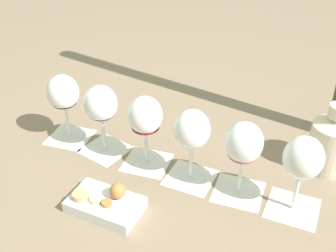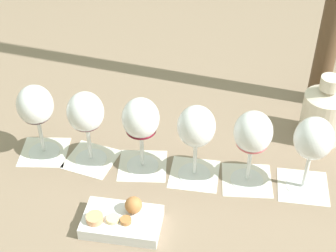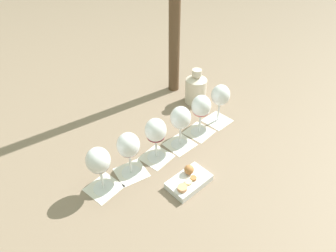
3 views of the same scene
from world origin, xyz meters
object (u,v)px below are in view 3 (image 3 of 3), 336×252
Objects in this scene: wine_glass_1 at (201,108)px; wine_glass_2 at (181,120)px; wine_glass_3 at (156,132)px; wine_glass_0 at (220,97)px; ceramic_vase at (196,88)px; snack_dish at (189,181)px; wine_glass_4 at (129,147)px; wine_glass_5 at (99,162)px.

wine_glass_2 is (0.10, 0.05, -0.00)m from wine_glass_1.
wine_glass_0 is at bearing -153.37° from wine_glass_3.
wine_glass_1 is at bearing -153.92° from wine_glass_3.
wine_glass_3 is (0.10, 0.05, 0.00)m from wine_glass_2.
snack_dish is at bearing 68.86° from ceramic_vase.
wine_glass_4 is 1.05× the size of ceramic_vase.
wine_glass_2 is 0.32m from ceramic_vase.
snack_dish is (0.03, 0.20, -0.11)m from wine_glass_2.
wine_glass_3 reaches higher than ceramic_vase.
wine_glass_1 is at bearing 27.72° from wine_glass_0.
snack_dish is at bearing 63.46° from wine_glass_1.
wine_glass_2 is 0.34m from wine_glass_5.
wine_glass_4 is (0.21, 0.10, -0.00)m from wine_glass_2.
wine_glass_3 is 0.23m from wine_glass_5.
ceramic_vase is at bearing -104.55° from wine_glass_1.
wine_glass_2 reaches higher than ceramic_vase.
wine_glass_0 is 0.23m from wine_glass_2.
wine_glass_3 is 1.00× the size of snack_dish.
wine_glass_3 is at bearing 24.08° from wine_glass_2.
wine_glass_4 is at bearing 26.40° from wine_glass_1.
wine_glass_4 is (0.41, 0.21, -0.00)m from wine_glass_0.
ceramic_vase is (-0.36, -0.38, -0.05)m from wine_glass_4.
wine_glass_3 is at bearing 51.10° from ceramic_vase.
wine_glass_0 and wine_glass_3 have the same top height.
snack_dish is at bearing 150.84° from wine_glass_4.
wine_glass_2 is 1.00× the size of snack_dish.
wine_glass_0 is at bearing -126.73° from snack_dish.
wine_glass_1 reaches higher than ceramic_vase.
ceramic_vase is (-0.26, -0.32, -0.05)m from wine_glass_3.
wine_glass_2 and wine_glass_4 have the same top height.
wine_glass_4 is at bearing -155.31° from wine_glass_5.
wine_glass_5 reaches higher than snack_dish.
wine_glass_2 is at bearing -154.44° from wine_glass_4.
wine_glass_1 is 0.45m from wine_glass_5.
wine_glass_2 is 1.00× the size of wine_glass_4.
wine_glass_1 is at bearing -154.02° from wine_glass_5.
wine_glass_0 is 1.00× the size of wine_glass_5.
wine_glass_0 is at bearing -153.67° from wine_glass_5.
snack_dish is (0.23, 0.31, -0.11)m from wine_glass_0.
snack_dish is (-0.28, 0.05, -0.11)m from wine_glass_5.
wine_glass_2 is at bearing -155.92° from wine_glass_3.
wine_glass_3 is (0.20, 0.10, 0.00)m from wine_glass_1.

